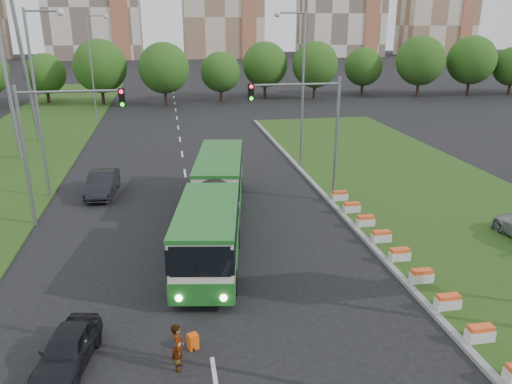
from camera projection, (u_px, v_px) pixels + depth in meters
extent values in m
plane|color=black|center=(268.00, 282.00, 22.57)|extent=(360.00, 360.00, 0.00)
cube|color=#264714|center=(441.00, 203.00, 32.15)|extent=(14.00, 60.00, 0.15)
cube|color=gray|center=(338.00, 210.00, 30.99)|extent=(0.30, 60.00, 0.18)
cube|color=#264714|center=(6.00, 158.00, 42.87)|extent=(12.00, 110.00, 0.10)
cylinder|color=gray|center=(336.00, 141.00, 31.65)|extent=(0.20, 0.20, 8.00)
cylinder|color=gray|center=(296.00, 84.00, 30.03)|extent=(5.50, 0.14, 0.14)
cube|color=black|center=(251.00, 92.00, 29.71)|extent=(0.32, 0.32, 1.00)
cylinder|color=gray|center=(25.00, 158.00, 27.68)|extent=(0.20, 0.20, 8.00)
cylinder|color=gray|center=(69.00, 91.00, 26.97)|extent=(5.50, 0.14, 0.14)
cube|color=black|center=(122.00, 98.00, 27.55)|extent=(0.32, 0.32, 1.00)
cube|color=beige|center=(223.00, 236.00, 22.94)|extent=(2.61, 7.20, 2.82)
cube|color=beige|center=(207.00, 178.00, 31.55)|extent=(2.61, 8.77, 2.82)
cylinder|color=black|center=(214.00, 206.00, 26.90)|extent=(2.61, 1.30, 2.61)
cube|color=#1D6522|center=(224.00, 255.00, 23.24)|extent=(2.69, 7.26, 0.99)
cube|color=#1D6522|center=(207.00, 192.00, 31.85)|extent=(2.69, 8.82, 0.99)
cube|color=black|center=(223.00, 227.00, 22.79)|extent=(2.69, 7.26, 1.10)
cube|color=black|center=(206.00, 171.00, 31.40)|extent=(2.69, 8.82, 1.10)
imported|color=black|center=(67.00, 349.00, 16.92)|extent=(2.19, 3.98, 1.28)
imported|color=black|center=(102.00, 183.00, 33.75)|extent=(1.96, 4.95, 1.60)
imported|color=gray|center=(178.00, 347.00, 16.70)|extent=(0.50, 0.68, 1.71)
cube|color=#FF580D|center=(193.00, 341.00, 17.90)|extent=(0.35, 0.30, 0.60)
cylinder|color=black|center=(194.00, 349.00, 17.83)|extent=(0.04, 0.14, 0.14)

